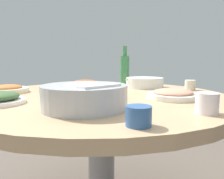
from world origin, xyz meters
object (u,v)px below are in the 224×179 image
object	(u,v)px
tea_cup_near	(190,85)
tea_cup_far	(207,103)
round_dining_table	(101,115)
soup_bowl	(145,83)
dish_stirfry	(85,83)
dish_shrimp	(173,94)
rice_bowl	(85,96)
green_bottle	(125,69)
tea_cup_side	(139,116)
dish_tofu_braise	(7,89)

from	to	relation	value
tea_cup_near	tea_cup_far	distance (m)	0.60
round_dining_table	soup_bowl	world-z (taller)	soup_bowl
dish_stirfry	round_dining_table	bearing A→B (deg)	33.69
tea_cup_near	dish_shrimp	bearing A→B (deg)	-17.50
tea_cup_near	round_dining_table	bearing A→B (deg)	-57.79
rice_bowl	tea_cup_near	world-z (taller)	rice_bowl
dish_stirfry	dish_shrimp	bearing A→B (deg)	58.39
soup_bowl	dish_stirfry	bearing A→B (deg)	-85.54
round_dining_table	rice_bowl	xyz separation A→B (m)	(0.34, 0.05, 0.16)
soup_bowl	dish_shrimp	bearing A→B (deg)	24.36
round_dining_table	rice_bowl	distance (m)	0.38
dish_stirfry	tea_cup_near	distance (m)	0.68
green_bottle	tea_cup_near	xyz separation A→B (m)	(0.29, 0.46, -0.08)
tea_cup_far	tea_cup_side	bearing A→B (deg)	-45.59
tea_cup_near	green_bottle	bearing A→B (deg)	-121.98
soup_bowl	tea_cup_near	distance (m)	0.29
rice_bowl	tea_cup_side	xyz separation A→B (m)	(0.16, 0.22, -0.02)
dish_stirfry	tea_cup_near	size ratio (longest dim) A/B	3.41
dish_shrimp	tea_cup_far	xyz separation A→B (m)	(0.28, 0.11, 0.02)
dish_shrimp	rice_bowl	bearing A→B (deg)	-45.30
tea_cup_side	dish_shrimp	bearing A→B (deg)	168.89
dish_tofu_braise	round_dining_table	bearing A→B (deg)	97.51
round_dining_table	dish_tofu_braise	xyz separation A→B (m)	(0.07, -0.52, 0.13)
dish_shrimp	tea_cup_side	world-z (taller)	tea_cup_side
round_dining_table	tea_cup_near	distance (m)	0.56
soup_bowl	dish_tofu_braise	distance (m)	0.83
soup_bowl	tea_cup_near	world-z (taller)	soup_bowl
soup_bowl	tea_cup_far	world-z (taller)	tea_cup_far
tea_cup_far	tea_cup_side	xyz separation A→B (m)	(0.20, -0.20, -0.01)
tea_cup_side	soup_bowl	bearing A→B (deg)	-174.51
dish_tofu_braise	tea_cup_side	bearing A→B (deg)	61.18
rice_bowl	tea_cup_far	size ratio (longest dim) A/B	4.19
rice_bowl	tea_cup_near	xyz separation A→B (m)	(-0.63, 0.42, -0.02)
tea_cup_side	dish_tofu_braise	bearing A→B (deg)	-118.82
dish_shrimp	soup_bowl	bearing A→B (deg)	-155.64
tea_cup_side	tea_cup_near	bearing A→B (deg)	166.28
dish_shrimp	tea_cup_near	distance (m)	0.34
dish_shrimp	tea_cup_far	bearing A→B (deg)	20.66
tea_cup_near	tea_cup_side	distance (m)	0.82
rice_bowl	tea_cup_side	bearing A→B (deg)	53.52
rice_bowl	tea_cup_side	size ratio (longest dim) A/B	4.39
dish_tofu_braise	green_bottle	world-z (taller)	green_bottle
dish_stirfry	tea_cup_far	world-z (taller)	tea_cup_far
round_dining_table	dish_tofu_braise	bearing A→B (deg)	-82.49
green_bottle	tea_cup_side	size ratio (longest dim) A/B	3.97
soup_bowl	tea_cup_far	size ratio (longest dim) A/B	3.23
dish_stirfry	tea_cup_side	bearing A→B (deg)	30.37
rice_bowl	dish_shrimp	world-z (taller)	rice_bowl
green_bottle	round_dining_table	bearing A→B (deg)	-0.62
soup_bowl	dish_stirfry	world-z (taller)	soup_bowl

